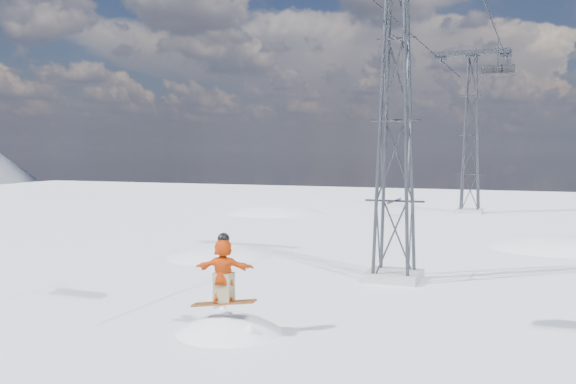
{
  "coord_description": "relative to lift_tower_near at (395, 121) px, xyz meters",
  "views": [
    {
      "loc": [
        5.46,
        -13.7,
        4.53
      ],
      "look_at": [
        -1.33,
        3.44,
        3.29
      ],
      "focal_mm": 40.0,
      "sensor_mm": 36.0,
      "label": 1
    }
  ],
  "objects": [
    {
      "name": "haul_cables",
      "position": [
        0.0,
        11.5,
        5.38
      ],
      "size": [
        4.46,
        51.0,
        0.06
      ],
      "color": "black",
      "rests_on": "ground"
    },
    {
      "name": "lift_tower_near",
      "position": [
        0.0,
        0.0,
        0.0
      ],
      "size": [
        5.2,
        1.8,
        11.43
      ],
      "color": "#999999",
      "rests_on": "ground"
    },
    {
      "name": "ground",
      "position": [
        -0.8,
        -8.0,
        -5.47
      ],
      "size": [
        120.0,
        120.0,
        0.0
      ],
      "primitive_type": "plane",
      "color": "white",
      "rests_on": "ground"
    },
    {
      "name": "lift_tower_far",
      "position": [
        0.0,
        25.0,
        0.0
      ],
      "size": [
        5.2,
        1.8,
        11.43
      ],
      "color": "#999999",
      "rests_on": "ground"
    },
    {
      "name": "lift_chair_mid",
      "position": [
        2.2,
        16.96,
        3.54
      ],
      "size": [
        1.86,
        0.53,
        2.31
      ],
      "color": "black",
      "rests_on": "ground"
    }
  ]
}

